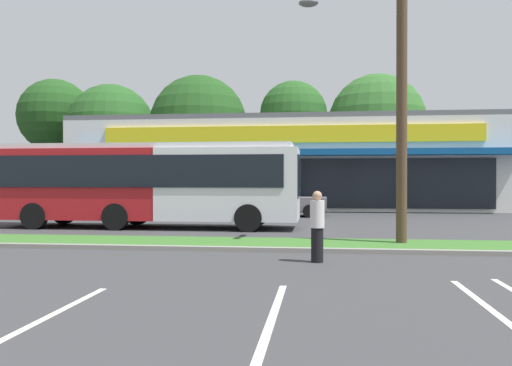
{
  "coord_description": "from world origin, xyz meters",
  "views": [
    {
      "loc": [
        4.68,
        -1.1,
        1.91
      ],
      "look_at": [
        2.37,
        18.1,
        1.75
      ],
      "focal_mm": 37.58,
      "sensor_mm": 36.0,
      "label": 1
    }
  ],
  "objects_px": {
    "utility_pole": "(396,59)",
    "car_2": "(6,200)",
    "city_bus": "(149,182)",
    "car_3": "(281,201)",
    "pedestrian_by_pole": "(317,226)"
  },
  "relations": [
    {
      "from": "car_2",
      "to": "car_3",
      "type": "distance_m",
      "value": 14.13
    },
    {
      "from": "city_bus",
      "to": "car_2",
      "type": "distance_m",
      "value": 10.93
    },
    {
      "from": "car_2",
      "to": "car_3",
      "type": "bearing_deg",
      "value": -174.04
    },
    {
      "from": "city_bus",
      "to": "car_3",
      "type": "height_order",
      "value": "city_bus"
    },
    {
      "from": "utility_pole",
      "to": "car_3",
      "type": "bearing_deg",
      "value": 109.05
    },
    {
      "from": "utility_pole",
      "to": "city_bus",
      "type": "relative_size",
      "value": 0.84
    },
    {
      "from": "utility_pole",
      "to": "city_bus",
      "type": "height_order",
      "value": "utility_pole"
    },
    {
      "from": "utility_pole",
      "to": "car_3",
      "type": "height_order",
      "value": "utility_pole"
    },
    {
      "from": "city_bus",
      "to": "utility_pole",
      "type": "bearing_deg",
      "value": -28.67
    },
    {
      "from": "utility_pole",
      "to": "car_2",
      "type": "bearing_deg",
      "value": 150.27
    },
    {
      "from": "car_2",
      "to": "car_3",
      "type": "xyz_separation_m",
      "value": [
        14.05,
        1.47,
        -0.07
      ]
    },
    {
      "from": "city_bus",
      "to": "car_2",
      "type": "xyz_separation_m",
      "value": [
        -9.38,
        5.53,
        -0.94
      ]
    },
    {
      "from": "utility_pole",
      "to": "car_2",
      "type": "distance_m",
      "value": 21.34
    },
    {
      "from": "pedestrian_by_pole",
      "to": "utility_pole",
      "type": "bearing_deg",
      "value": -144.83
    },
    {
      "from": "car_2",
      "to": "car_3",
      "type": "height_order",
      "value": "car_2"
    }
  ]
}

